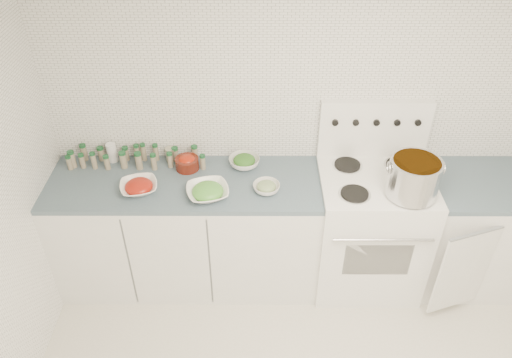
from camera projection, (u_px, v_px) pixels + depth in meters
name	position (u px, v px, depth m)	size (l,w,h in m)	color
room_walls	(338.00, 231.00, 2.02)	(3.54, 3.04, 2.52)	white
counter_left	(189.00, 231.00, 3.64)	(1.85, 0.62, 0.90)	white
stove	(368.00, 227.00, 3.61)	(0.76, 0.70, 1.36)	white
counter_right	(480.00, 231.00, 3.63)	(0.89, 0.76, 0.90)	white
stock_pot	(414.00, 176.00, 3.12)	(0.35, 0.32, 0.25)	silver
bowl_tomato	(139.00, 187.00, 3.27)	(0.30, 0.30, 0.08)	white
bowl_snowpea	(208.00, 192.00, 3.22)	(0.33, 0.33, 0.09)	white
bowl_broccoli	(244.00, 161.00, 3.49)	(0.27, 0.27, 0.09)	white
bowl_zucchini	(266.00, 187.00, 3.27)	(0.22, 0.22, 0.07)	white
bowl_pepper	(187.00, 163.00, 3.46)	(0.16, 0.16, 0.10)	#4F170D
salt_canister	(112.00, 152.00, 3.53)	(0.07, 0.07, 0.14)	white
tin_can	(171.00, 154.00, 3.55)	(0.07, 0.07, 0.10)	#B4B198
spice_cluster	(129.00, 157.00, 3.49)	(0.96, 0.16, 0.14)	gray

